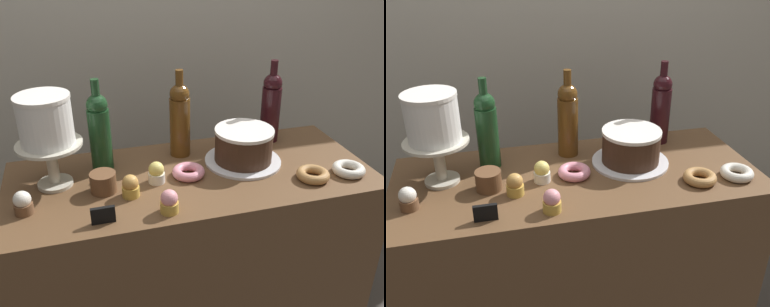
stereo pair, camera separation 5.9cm
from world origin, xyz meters
TOP-DOWN VIEW (x-y plane):
  - back_wall at (0.00, 0.84)m, footprint 6.00×0.05m
  - display_counter at (0.00, 0.00)m, footprint 1.26×0.53m
  - cake_stand_pedestal at (-0.45, 0.06)m, footprint 0.21×0.21m
  - white_layer_cake at (-0.45, 0.06)m, footprint 0.17×0.17m
  - silver_serving_platter at (0.20, 0.04)m, footprint 0.28×0.28m
  - chocolate_round_cake at (0.20, 0.04)m, footprint 0.21×0.21m
  - wine_bottle_green at (-0.29, 0.13)m, footprint 0.08×0.08m
  - wine_bottle_dark_red at (0.37, 0.19)m, footprint 0.08×0.08m
  - wine_bottle_amber at (-0.00, 0.16)m, footprint 0.08×0.08m
  - cupcake_strawberry at (-0.13, -0.20)m, footprint 0.06×0.06m
  - cupcake_vanilla at (-0.54, -0.09)m, footprint 0.06×0.06m
  - cupcake_lemon at (-0.13, -0.02)m, footprint 0.06×0.06m
  - cupcake_caramel at (-0.22, -0.08)m, footprint 0.06×0.06m
  - donut_pink at (-0.02, -0.01)m, footprint 0.11×0.11m
  - donut_maple at (0.39, -0.14)m, footprint 0.11×0.11m
  - donut_sugar at (0.52, -0.14)m, footprint 0.11×0.11m
  - cookie_stack at (-0.30, -0.03)m, footprint 0.08×0.08m
  - price_sign_chalkboard at (-0.32, -0.20)m, footprint 0.07×0.01m

SIDE VIEW (x-z plane):
  - display_counter at x=0.00m, z-range 0.00..0.88m
  - silver_serving_platter at x=0.20m, z-range 0.88..0.89m
  - donut_pink at x=-0.02m, z-range 0.88..0.92m
  - donut_maple at x=0.39m, z-range 0.88..0.92m
  - donut_sugar at x=0.52m, z-range 0.88..0.92m
  - price_sign_chalkboard at x=-0.32m, z-range 0.88..0.94m
  - cookie_stack at x=-0.30m, z-range 0.88..0.95m
  - cupcake_strawberry at x=-0.13m, z-range 0.88..0.96m
  - cupcake_vanilla at x=-0.54m, z-range 0.88..0.96m
  - cupcake_lemon at x=-0.13m, z-range 0.88..0.96m
  - cupcake_caramel at x=-0.22m, z-range 0.88..0.96m
  - chocolate_round_cake at x=0.20m, z-range 0.89..1.01m
  - cake_stand_pedestal at x=-0.45m, z-range 0.91..1.06m
  - wine_bottle_green at x=-0.29m, z-range 0.87..1.19m
  - wine_bottle_dark_red at x=0.37m, z-range 0.87..1.19m
  - wine_bottle_amber at x=0.00m, z-range 0.87..1.19m
  - white_layer_cake at x=-0.45m, z-range 1.04..1.20m
  - back_wall at x=0.00m, z-range 0.00..2.60m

